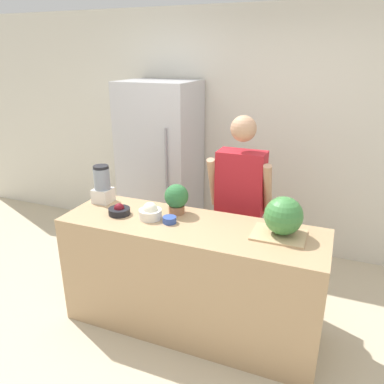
{
  "coord_description": "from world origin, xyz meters",
  "views": [
    {
      "loc": [
        0.96,
        -2.04,
        2.13
      ],
      "look_at": [
        0.0,
        0.35,
        1.17
      ],
      "focal_mm": 35.0,
      "sensor_mm": 36.0,
      "label": 1
    }
  ],
  "objects": [
    {
      "name": "blender",
      "position": [
        -0.87,
        0.46,
        1.08
      ],
      "size": [
        0.15,
        0.15,
        0.33
      ],
      "color": "silver",
      "rests_on": "counter_island"
    },
    {
      "name": "potted_plant",
      "position": [
        -0.18,
        0.47,
        1.06
      ],
      "size": [
        0.19,
        0.19,
        0.24
      ],
      "color": "#996647",
      "rests_on": "counter_island"
    },
    {
      "name": "bowl_cherries",
      "position": [
        -0.6,
        0.28,
        0.96
      ],
      "size": [
        0.17,
        0.17,
        0.09
      ],
      "color": "black",
      "rests_on": "counter_island"
    },
    {
      "name": "counter_island",
      "position": [
        0.0,
        0.32,
        0.46
      ],
      "size": [
        2.02,
        0.63,
        0.92
      ],
      "color": "tan",
      "rests_on": "ground_plane"
    },
    {
      "name": "cutting_board",
      "position": [
        0.65,
        0.38,
        0.93
      ],
      "size": [
        0.37,
        0.29,
        0.01
      ],
      "color": "tan",
      "rests_on": "counter_island"
    },
    {
      "name": "bowl_cream",
      "position": [
        -0.33,
        0.3,
        0.98
      ],
      "size": [
        0.18,
        0.18,
        0.13
      ],
      "color": "white",
      "rests_on": "counter_island"
    },
    {
      "name": "ground_plane",
      "position": [
        0.0,
        0.0,
        0.0
      ],
      "size": [
        14.0,
        14.0,
        0.0
      ],
      "primitive_type": "plane",
      "color": "beige"
    },
    {
      "name": "refrigerator",
      "position": [
        -0.86,
        1.57,
        0.93
      ],
      "size": [
        0.78,
        0.7,
        1.87
      ],
      "color": "#B7B7BC",
      "rests_on": "ground_plane"
    },
    {
      "name": "person",
      "position": [
        0.22,
        0.94,
        0.85
      ],
      "size": [
        0.55,
        0.26,
        1.66
      ],
      "color": "gray",
      "rests_on": "ground_plane"
    },
    {
      "name": "bowl_small_blue",
      "position": [
        -0.16,
        0.29,
        0.95
      ],
      "size": [
        0.1,
        0.1,
        0.05
      ],
      "color": "#334C9E",
      "rests_on": "counter_island"
    },
    {
      "name": "watermelon",
      "position": [
        0.67,
        0.4,
        1.07
      ],
      "size": [
        0.27,
        0.27,
        0.27
      ],
      "color": "#3D7F3D",
      "rests_on": "cutting_board"
    },
    {
      "name": "wall_back",
      "position": [
        0.0,
        1.96,
        1.3
      ],
      "size": [
        8.0,
        0.06,
        2.6
      ],
      "color": "silver",
      "rests_on": "ground_plane"
    }
  ]
}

